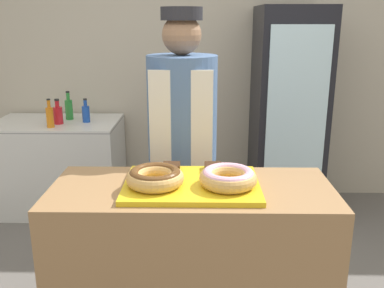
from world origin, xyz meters
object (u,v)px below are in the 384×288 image
(bottle_orange, at_px, (50,116))
(bottle_red, at_px, (58,114))
(baker_person, at_px, (182,148))
(bottle_green, at_px, (69,109))
(bottle_blue, at_px, (86,113))
(donut_chocolate_glaze, at_px, (155,177))
(donut_light_glaze, at_px, (228,177))
(brownie_back_left, at_px, (171,167))
(beverage_fridge, at_px, (287,114))
(brownie_back_right, at_px, (213,167))
(chest_freezer, at_px, (60,165))
(serving_tray, at_px, (192,185))

(bottle_orange, height_order, bottle_red, bottle_orange)
(baker_person, relative_size, bottle_red, 8.13)
(bottle_red, relative_size, bottle_green, 0.85)
(bottle_blue, bearing_deg, donut_chocolate_glaze, -66.35)
(donut_light_glaze, xyz_separation_m, bottle_green, (-1.28, 1.86, -0.07))
(donut_light_glaze, height_order, brownie_back_left, donut_light_glaze)
(beverage_fridge, height_order, bottle_green, beverage_fridge)
(brownie_back_right, distance_m, bottle_blue, 1.87)
(bottle_orange, bearing_deg, chest_freezer, 97.51)
(donut_light_glaze, relative_size, chest_freezer, 0.24)
(brownie_back_right, distance_m, bottle_green, 2.05)
(serving_tray, distance_m, donut_light_glaze, 0.18)
(bottle_red, height_order, bottle_green, bottle_green)
(donut_light_glaze, height_order, beverage_fridge, beverage_fridge)
(chest_freezer, height_order, bottle_green, bottle_green)
(baker_person, height_order, bottle_green, baker_person)
(brownie_back_left, xyz_separation_m, bottle_red, (-1.05, 1.48, -0.06))
(beverage_fridge, bearing_deg, brownie_back_right, -113.71)
(brownie_back_right, relative_size, bottle_red, 0.40)
(donut_chocolate_glaze, height_order, bottle_orange, bottle_orange)
(brownie_back_left, height_order, bottle_blue, bottle_blue)
(brownie_back_right, relative_size, bottle_green, 0.34)
(baker_person, bearing_deg, chest_freezer, 136.03)
(baker_person, height_order, bottle_blue, baker_person)
(donut_light_glaze, distance_m, bottle_green, 2.26)
(donut_light_glaze, xyz_separation_m, brownie_back_left, (-0.27, 0.21, -0.03))
(bottle_red, bearing_deg, baker_person, -43.13)
(brownie_back_left, xyz_separation_m, bottle_green, (-1.01, 1.65, -0.05))
(bottle_orange, bearing_deg, brownie_back_right, -46.55)
(baker_person, bearing_deg, serving_tray, -83.98)
(bottle_blue, bearing_deg, brownie_back_right, -56.09)
(chest_freezer, distance_m, bottle_orange, 0.53)
(bottle_blue, bearing_deg, bottle_red, -163.74)
(donut_chocolate_glaze, xyz_separation_m, donut_light_glaze, (0.33, 0.00, 0.00))
(bottle_green, bearing_deg, beverage_fridge, -2.75)
(brownie_back_left, relative_size, bottle_orange, 0.36)
(beverage_fridge, bearing_deg, baker_person, -128.03)
(serving_tray, xyz_separation_m, brownie_back_right, (0.11, 0.17, 0.03))
(serving_tray, bearing_deg, brownie_back_right, 58.29)
(beverage_fridge, relative_size, bottle_green, 7.05)
(brownie_back_right, bearing_deg, serving_tray, -121.71)
(brownie_back_right, xyz_separation_m, chest_freezer, (-1.31, 1.56, -0.54))
(serving_tray, bearing_deg, bottle_red, 124.96)
(serving_tray, distance_m, bottle_red, 2.02)
(baker_person, height_order, chest_freezer, baker_person)
(donut_chocolate_glaze, height_order, brownie_back_left, donut_chocolate_glaze)
(brownie_back_right, distance_m, bottle_red, 1.95)
(chest_freezer, bearing_deg, donut_chocolate_glaze, -59.57)
(baker_person, distance_m, beverage_fridge, 1.39)
(donut_chocolate_glaze, bearing_deg, beverage_fridge, 61.63)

